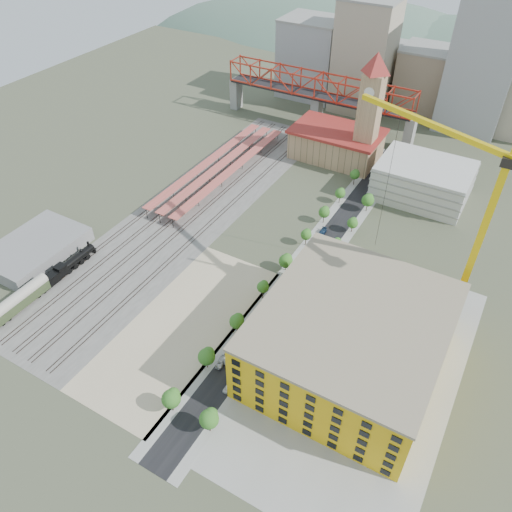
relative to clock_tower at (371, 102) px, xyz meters
The scene contains 33 objects.
ground 85.36m from the clock_tower, 95.71° to the right, with size 400.00×400.00×0.00m, color #474C38.
ballast_strip 81.63m from the clock_tower, 125.15° to the right, with size 36.00×165.00×0.06m, color #605E59.
dirt_lot 115.74m from the clock_tower, 96.14° to the right, with size 28.00×67.00×0.06m, color tan.
street_asphalt 71.48m from the clock_tower, 82.98° to the right, with size 12.00×170.00×0.06m, color black.
sidewalk_west 71.08m from the clock_tower, 87.80° to the right, with size 3.00×170.00×0.04m, color gray.
sidewalk_east 72.31m from the clock_tower, 78.27° to the right, with size 3.00×170.00×0.04m, color gray.
construction_pad 110.41m from the clock_tower, 69.69° to the right, with size 50.00×90.00×0.06m, color gray.
rail_tracks 82.57m from the clock_tower, 126.24° to the right, with size 26.56×160.00×0.18m.
platform_canopies 65.08m from the clock_tower, 144.47° to the right, with size 16.00×80.00×4.12m.
station_hall 25.65m from the clock_tower, behind, with size 38.00×24.00×13.10m.
clock_tower is the anchor object (origin of this frame).
parking_garage 36.81m from the clock_tower, 19.64° to the right, with size 34.00×26.00×14.00m, color silver.
truss_bridge 42.56m from the clock_tower, 142.85° to the left, with size 94.00×9.60×25.60m.
construction_building 107.36m from the clock_tower, 71.22° to the right, with size 44.60×50.60×18.80m.
warehouse 135.13m from the clock_tower, 123.93° to the right, with size 22.00×32.00×5.00m, color gray.
street_trees 80.70m from the clock_tower, 83.91° to the right, with size 15.40×124.40×8.00m.
skyline 62.60m from the clock_tower, 90.49° to the left, with size 133.00×46.00×60.00m.
distant_hills 213.32m from the clock_tower, 78.30° to the left, with size 647.00×264.00×227.00m.
locomotive 127.15m from the clock_tower, 117.80° to the right, with size 3.06×23.62×5.90m.
coach 144.11m from the clock_tower, 114.13° to the right, with size 3.39×19.68×6.18m.
tower_crane 86.29m from the clock_tower, 53.77° to the right, with size 55.45×23.32×62.70m.
site_trailer_a 116.14m from the clock_tower, 85.94° to the right, with size 2.55×9.70×2.65m, color silver.
site_trailer_b 115.17m from the clock_tower, 85.90° to the right, with size 2.40×9.12×2.50m, color silver.
site_trailer_c 97.16m from the clock_tower, 85.07° to the right, with size 2.30×8.72×2.39m, color silver.
site_trailer_d 93.06m from the clock_tower, 84.84° to the right, with size 2.39×9.10×2.49m, color silver.
car_0 120.61m from the clock_tower, 87.56° to the right, with size 1.83×4.56×1.55m, color #BDBDBD.
car_1 112.92m from the clock_tower, 87.38° to the right, with size 1.56×4.46×1.47m, color #AFB0B5.
car_2 91.61m from the clock_tower, 86.71° to the right, with size 2.49×5.40×1.50m, color black.
car_3 58.79m from the clock_tower, 84.45° to the right, with size 2.08×5.12×1.49m, color navy.
car_4 126.35m from the clock_tower, 84.88° to the right, with size 1.72×4.26×1.45m, color silver.
car_5 102.23m from the clock_tower, 83.58° to the right, with size 1.67×4.78×1.58m, color gray.
car_6 83.72m from the clock_tower, 81.99° to the right, with size 2.52×5.46×1.52m, color black.
car_7 62.55m from the clock_tower, 78.66° to the right, with size 1.99×4.89×1.42m, color navy.
Camera 1 is at (62.84, -104.81, 108.39)m, focal length 35.00 mm.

